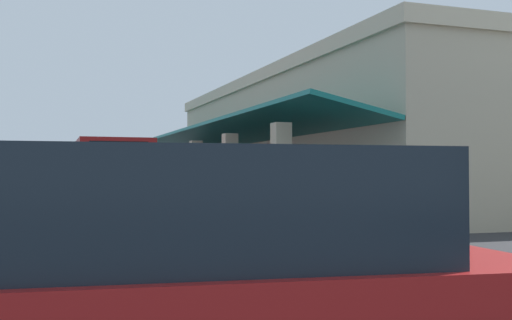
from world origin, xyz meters
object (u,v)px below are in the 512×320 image
at_px(transit_bus, 105,175).
at_px(potted_palm, 251,203).
at_px(pedestrian, 77,207).
at_px(parked_suv_red, 205,283).

distance_m(transit_bus, potted_palm, 6.65).
xyz_separation_m(transit_bus, pedestrian, (9.83, -1.79, -0.87)).
height_order(transit_bus, potted_palm, transit_bus).
xyz_separation_m(parked_suv_red, potted_palm, (-18.48, 6.74, -0.23)).
bearing_deg(transit_bus, pedestrian, -10.32).
relative_size(parked_suv_red, potted_palm, 1.71).
bearing_deg(potted_palm, pedestrian, -50.74).
bearing_deg(transit_bus, potted_palm, 48.63).
height_order(transit_bus, parked_suv_red, transit_bus).
distance_m(transit_bus, parked_suv_red, 22.91).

